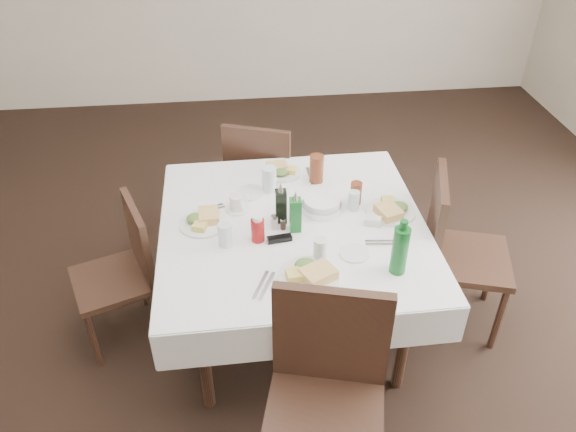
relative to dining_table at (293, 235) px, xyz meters
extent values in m
plane|color=black|center=(-0.02, -0.20, -0.69)|extent=(7.00, 7.00, 0.00)
cylinder|color=black|center=(-0.50, -0.51, -0.33)|extent=(0.06, 0.06, 0.72)
cylinder|color=black|center=(-0.51, 0.50, -0.33)|extent=(0.06, 0.06, 0.72)
cylinder|color=black|center=(0.51, -0.50, -0.33)|extent=(0.06, 0.06, 0.72)
cylinder|color=black|center=(0.50, 0.51, -0.33)|extent=(0.06, 0.06, 0.72)
cube|color=black|center=(0.00, 0.00, 0.05)|extent=(1.28, 1.28, 0.03)
cube|color=white|center=(0.00, 0.00, 0.07)|extent=(1.41, 1.41, 0.01)
cube|color=white|center=(-0.01, 0.70, -0.04)|extent=(1.39, 0.03, 0.22)
cube|color=white|center=(0.01, -0.70, -0.04)|extent=(1.39, 0.03, 0.22)
cube|color=white|center=(0.70, 0.01, -0.04)|extent=(0.03, 1.39, 0.22)
cube|color=white|center=(-0.70, -0.01, -0.04)|extent=(0.03, 1.39, 0.22)
cube|color=black|center=(-0.08, 0.96, -0.23)|extent=(0.57, 0.57, 0.04)
cube|color=black|center=(-0.15, 0.77, 0.01)|extent=(0.43, 0.19, 0.48)
cylinder|color=black|center=(0.17, 1.08, -0.46)|extent=(0.04, 0.04, 0.45)
cylinder|color=black|center=(0.04, 0.72, -0.46)|extent=(0.04, 0.04, 0.45)
cylinder|color=black|center=(-0.20, 1.21, -0.46)|extent=(0.04, 0.04, 0.45)
cylinder|color=black|center=(-0.32, 0.85, -0.46)|extent=(0.04, 0.04, 0.45)
cube|color=black|center=(0.01, -1.01, -0.19)|extent=(0.59, 0.59, 0.04)
cube|color=black|center=(0.06, -0.80, 0.08)|extent=(0.48, 0.17, 0.53)
cylinder|color=black|center=(-0.14, -0.76, -0.44)|extent=(0.04, 0.04, 0.50)
cylinder|color=black|center=(0.26, -0.86, -0.44)|extent=(0.04, 0.04, 0.50)
cube|color=black|center=(0.99, -0.05, -0.21)|extent=(0.58, 0.58, 0.04)
cube|color=black|center=(0.79, 0.01, 0.04)|extent=(0.17, 0.46, 0.50)
cylinder|color=black|center=(1.13, -0.30, -0.45)|extent=(0.04, 0.04, 0.47)
cylinder|color=black|center=(0.74, -0.19, -0.45)|extent=(0.04, 0.04, 0.47)
cylinder|color=black|center=(1.24, 0.08, -0.45)|extent=(0.04, 0.04, 0.47)
cylinder|color=black|center=(0.86, 0.20, -0.45)|extent=(0.04, 0.04, 0.47)
cube|color=black|center=(-1.01, 0.04, -0.27)|extent=(0.53, 0.53, 0.04)
cube|color=black|center=(-0.83, 0.11, -0.04)|extent=(0.18, 0.40, 0.45)
cylinder|color=black|center=(-1.24, 0.15, -0.48)|extent=(0.03, 0.03, 0.42)
cylinder|color=black|center=(-0.90, 0.27, -0.48)|extent=(0.03, 0.03, 0.42)
cylinder|color=black|center=(-1.11, -0.18, -0.48)|extent=(0.03, 0.03, 0.42)
cylinder|color=black|center=(-0.78, -0.06, -0.48)|extent=(0.03, 0.03, 0.42)
cylinder|color=white|center=(-0.01, 0.51, 0.08)|extent=(0.23, 0.23, 0.01)
cube|color=tan|center=(-0.04, 0.54, 0.11)|extent=(0.13, 0.10, 0.04)
cube|color=gold|center=(0.04, 0.50, 0.10)|extent=(0.09, 0.08, 0.03)
ellipsoid|color=#346B23|center=(-0.02, 0.47, 0.11)|extent=(0.09, 0.08, 0.04)
cylinder|color=white|center=(0.02, -0.43, 0.08)|extent=(0.29, 0.29, 0.02)
cube|color=tan|center=(0.06, -0.45, 0.12)|extent=(0.19, 0.17, 0.05)
cube|color=gold|center=(-0.03, -0.43, 0.11)|extent=(0.10, 0.09, 0.04)
ellipsoid|color=#346B23|center=(0.01, -0.38, 0.12)|extent=(0.11, 0.10, 0.05)
cylinder|color=white|center=(0.54, 0.05, 0.08)|extent=(0.27, 0.27, 0.01)
cube|color=tan|center=(0.51, 0.01, 0.11)|extent=(0.15, 0.17, 0.05)
cube|color=gold|center=(0.54, 0.09, 0.11)|extent=(0.07, 0.09, 0.04)
ellipsoid|color=#346B23|center=(0.58, 0.04, 0.11)|extent=(0.10, 0.09, 0.05)
cylinder|color=white|center=(-0.47, 0.05, 0.08)|extent=(0.25, 0.25, 0.01)
cube|color=tan|center=(-0.44, 0.08, 0.11)|extent=(0.11, 0.14, 0.04)
cube|color=gold|center=(-0.49, 0.00, 0.11)|extent=(0.09, 0.10, 0.03)
ellipsoid|color=#346B23|center=(-0.51, 0.06, 0.11)|extent=(0.09, 0.08, 0.04)
cylinder|color=white|center=(-0.21, 0.31, 0.08)|extent=(0.16, 0.16, 0.01)
cylinder|color=white|center=(0.27, -0.28, 0.08)|extent=(0.15, 0.15, 0.01)
cylinder|color=silver|center=(-0.10, 0.34, 0.15)|extent=(0.08, 0.08, 0.15)
cylinder|color=silver|center=(0.09, -0.30, 0.14)|extent=(0.06, 0.06, 0.12)
cylinder|color=silver|center=(0.34, 0.10, 0.13)|extent=(0.06, 0.06, 0.11)
cylinder|color=silver|center=(-0.36, -0.14, 0.14)|extent=(0.07, 0.07, 0.13)
cylinder|color=brown|center=(0.18, 0.40, 0.16)|extent=(0.08, 0.08, 0.17)
cylinder|color=brown|center=(0.36, 0.15, 0.14)|extent=(0.06, 0.06, 0.13)
cylinder|color=silver|center=(0.17, 0.11, 0.10)|extent=(0.22, 0.22, 0.04)
cylinder|color=white|center=(0.17, 0.11, 0.13)|extent=(0.20, 0.20, 0.04)
cube|color=black|center=(-0.06, 0.03, 0.17)|extent=(0.06, 0.06, 0.19)
cone|color=silver|center=(-0.06, 0.03, 0.29)|extent=(0.03, 0.03, 0.05)
cube|color=#146122|center=(0.00, -0.05, 0.17)|extent=(0.06, 0.06, 0.19)
cone|color=silver|center=(0.00, -0.05, 0.29)|extent=(0.03, 0.03, 0.05)
cylinder|color=#A01214|center=(-0.19, -0.11, 0.14)|extent=(0.07, 0.07, 0.13)
cylinder|color=white|center=(-0.19, -0.11, 0.21)|extent=(0.05, 0.05, 0.02)
cylinder|color=white|center=(-0.10, -0.03, 0.11)|extent=(0.04, 0.04, 0.07)
cylinder|color=silver|center=(-0.10, -0.03, 0.15)|extent=(0.04, 0.04, 0.01)
cylinder|color=#402B22|center=(-0.06, -0.04, 0.10)|extent=(0.03, 0.03, 0.06)
cylinder|color=silver|center=(-0.06, -0.04, 0.14)|extent=(0.03, 0.03, 0.01)
cylinder|color=white|center=(-0.29, 0.16, 0.08)|extent=(0.13, 0.13, 0.01)
cylinder|color=white|center=(-0.29, 0.16, 0.13)|extent=(0.08, 0.08, 0.08)
cylinder|color=black|center=(-0.29, 0.16, 0.16)|extent=(0.07, 0.07, 0.01)
torus|color=white|center=(-0.25, 0.19, 0.13)|extent=(0.05, 0.04, 0.06)
cube|color=black|center=(-0.09, -0.13, 0.09)|extent=(0.13, 0.06, 0.03)
cylinder|color=#146122|center=(0.45, -0.42, 0.20)|extent=(0.08, 0.08, 0.25)
cylinder|color=#146122|center=(0.45, -0.42, 0.35)|extent=(0.04, 0.04, 0.05)
cube|color=white|center=(0.42, -0.05, 0.10)|extent=(0.10, 0.07, 0.04)
cube|color=pink|center=(0.42, -0.05, 0.10)|extent=(0.07, 0.05, 0.02)
cube|color=silver|center=(0.15, 0.45, 0.08)|extent=(0.02, 0.20, 0.01)
cube|color=silver|center=(0.18, 0.46, 0.08)|extent=(0.02, 0.20, 0.01)
cube|color=silver|center=(-0.18, -0.47, 0.08)|extent=(0.09, 0.18, 0.01)
cube|color=silver|center=(-0.21, -0.45, 0.08)|extent=(0.09, 0.18, 0.01)
cube|color=silver|center=(0.43, -0.23, 0.08)|extent=(0.17, 0.03, 0.01)
cube|color=silver|center=(0.43, -0.20, 0.08)|extent=(0.17, 0.03, 0.01)
cube|color=silver|center=(-0.45, 0.19, 0.08)|extent=(0.17, 0.08, 0.01)
cube|color=silver|center=(-0.44, 0.16, 0.08)|extent=(0.17, 0.08, 0.01)
camera|label=1|loc=(-0.29, -2.35, 1.86)|focal=35.00mm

